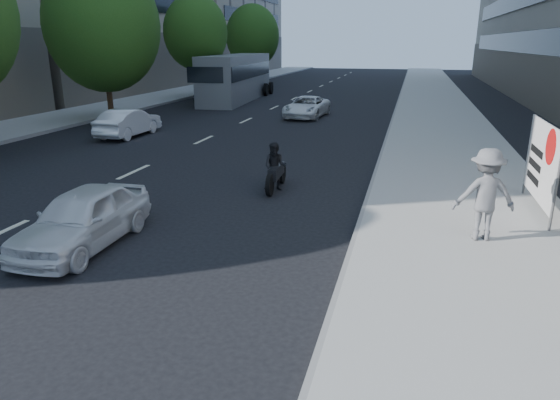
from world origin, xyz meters
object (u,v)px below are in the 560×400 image
(white_sedan_near, at_px, (83,218))
(white_sedan_far, at_px, (307,107))
(jogger, at_px, (485,195))
(motorcycle, at_px, (276,169))
(protest_banner, at_px, (541,162))
(bus, at_px, (237,78))
(white_sedan_mid, at_px, (128,123))

(white_sedan_near, distance_m, white_sedan_far, 20.17)
(jogger, bearing_deg, motorcycle, -38.01)
(jogger, height_order, protest_banner, protest_banner)
(bus, bearing_deg, motorcycle, -72.16)
(white_sedan_mid, distance_m, white_sedan_far, 10.57)
(white_sedan_near, relative_size, bus, 0.30)
(jogger, bearing_deg, protest_banner, -132.02)
(jogger, relative_size, white_sedan_mid, 0.51)
(white_sedan_near, xyz_separation_m, white_sedan_far, (0.65, 20.16, -0.03))
(jogger, relative_size, motorcycle, 0.97)
(protest_banner, xyz_separation_m, white_sedan_mid, (-15.86, 7.45, -0.77))
(jogger, height_order, bus, bus)
(bus, bearing_deg, white_sedan_near, -81.36)
(white_sedan_near, relative_size, white_sedan_far, 0.86)
(white_sedan_far, xyz_separation_m, bus, (-6.99, 7.67, 1.04))
(protest_banner, height_order, bus, bus)
(white_sedan_mid, relative_size, bus, 0.31)
(white_sedan_far, bearing_deg, bus, 136.51)
(jogger, bearing_deg, white_sedan_far, -76.26)
(protest_banner, distance_m, motorcycle, 6.98)
(bus, bearing_deg, white_sedan_far, -51.86)
(motorcycle, bearing_deg, white_sedan_mid, 139.65)
(white_sedan_near, bearing_deg, protest_banner, 24.17)
(protest_banner, distance_m, white_sedan_near, 10.80)
(white_sedan_near, distance_m, white_sedan_mid, 13.49)
(protest_banner, bearing_deg, motorcycle, 175.20)
(jogger, bearing_deg, white_sedan_mid, -43.56)
(jogger, height_order, white_sedan_far, jogger)
(jogger, distance_m, white_sedan_mid, 17.37)
(white_sedan_far, distance_m, bus, 10.43)
(jogger, height_order, motorcycle, jogger)
(jogger, relative_size, protest_banner, 0.65)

